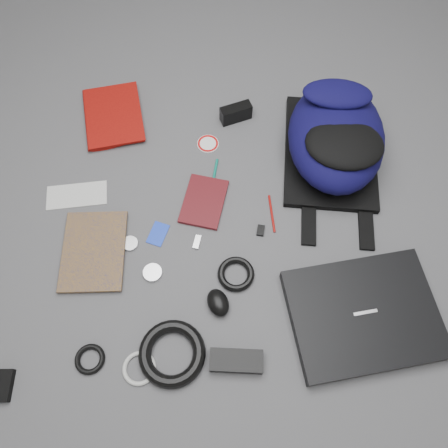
{
  "coord_description": "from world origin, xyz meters",
  "views": [
    {
      "loc": [
        0.01,
        -0.57,
        1.23
      ],
      "look_at": [
        0.0,
        0.0,
        0.02
      ],
      "focal_mm": 35.0,
      "sensor_mm": 36.0,
      "label": 1
    }
  ],
  "objects_px": {
    "textbook_red": "(85,121)",
    "compact_camera": "(236,113)",
    "backpack": "(336,136)",
    "laptop": "(363,314)",
    "dvd_case": "(204,202)",
    "power_brick": "(236,361)",
    "comic_book": "(63,252)",
    "mouse": "(218,303)"
  },
  "relations": [
    {
      "from": "textbook_red",
      "to": "compact_camera",
      "type": "distance_m",
      "value": 0.53
    },
    {
      "from": "backpack",
      "to": "textbook_red",
      "type": "xyz_separation_m",
      "value": [
        -0.84,
        0.12,
        -0.08
      ]
    },
    {
      "from": "laptop",
      "to": "dvd_case",
      "type": "distance_m",
      "value": 0.58
    },
    {
      "from": "laptop",
      "to": "textbook_red",
      "type": "height_order",
      "value": "laptop"
    },
    {
      "from": "compact_camera",
      "to": "dvd_case",
      "type": "bearing_deg",
      "value": -128.16
    },
    {
      "from": "backpack",
      "to": "compact_camera",
      "type": "xyz_separation_m",
      "value": [
        -0.32,
        0.14,
        -0.07
      ]
    },
    {
      "from": "backpack",
      "to": "dvd_case",
      "type": "bearing_deg",
      "value": -151.09
    },
    {
      "from": "textbook_red",
      "to": "dvd_case",
      "type": "relative_size",
      "value": 1.49
    },
    {
      "from": "textbook_red",
      "to": "power_brick",
      "type": "xyz_separation_m",
      "value": [
        0.53,
        -0.8,
        0.0
      ]
    },
    {
      "from": "backpack",
      "to": "compact_camera",
      "type": "relative_size",
      "value": 4.37
    },
    {
      "from": "power_brick",
      "to": "laptop",
      "type": "bearing_deg",
      "value": 21.88
    },
    {
      "from": "comic_book",
      "to": "textbook_red",
      "type": "bearing_deg",
      "value": 88.28
    },
    {
      "from": "backpack",
      "to": "mouse",
      "type": "relative_size",
      "value": 5.69
    },
    {
      "from": "dvd_case",
      "to": "power_brick",
      "type": "bearing_deg",
      "value": -66.26
    },
    {
      "from": "backpack",
      "to": "mouse",
      "type": "distance_m",
      "value": 0.64
    },
    {
      "from": "compact_camera",
      "to": "comic_book",
      "type": "bearing_deg",
      "value": -156.7
    },
    {
      "from": "textbook_red",
      "to": "mouse",
      "type": "bearing_deg",
      "value": -66.26
    },
    {
      "from": "laptop",
      "to": "power_brick",
      "type": "xyz_separation_m",
      "value": [
        -0.35,
        -0.13,
        -0.0
      ]
    },
    {
      "from": "backpack",
      "to": "mouse",
      "type": "xyz_separation_m",
      "value": [
        -0.36,
        -0.52,
        -0.08
      ]
    },
    {
      "from": "textbook_red",
      "to": "comic_book",
      "type": "xyz_separation_m",
      "value": [
        0.01,
        -0.49,
        -0.0
      ]
    },
    {
      "from": "laptop",
      "to": "dvd_case",
      "type": "height_order",
      "value": "laptop"
    },
    {
      "from": "laptop",
      "to": "textbook_red",
      "type": "relative_size",
      "value": 1.54
    },
    {
      "from": "backpack",
      "to": "power_brick",
      "type": "height_order",
      "value": "backpack"
    },
    {
      "from": "dvd_case",
      "to": "compact_camera",
      "type": "relative_size",
      "value": 1.64
    },
    {
      "from": "comic_book",
      "to": "compact_camera",
      "type": "distance_m",
      "value": 0.73
    },
    {
      "from": "laptop",
      "to": "mouse",
      "type": "bearing_deg",
      "value": 165.28
    },
    {
      "from": "backpack",
      "to": "power_brick",
      "type": "distance_m",
      "value": 0.75
    },
    {
      "from": "laptop",
      "to": "comic_book",
      "type": "relative_size",
      "value": 1.57
    },
    {
      "from": "compact_camera",
      "to": "power_brick",
      "type": "xyz_separation_m",
      "value": [
        0.01,
        -0.83,
        -0.01
      ]
    },
    {
      "from": "laptop",
      "to": "comic_book",
      "type": "height_order",
      "value": "laptop"
    },
    {
      "from": "dvd_case",
      "to": "laptop",
      "type": "bearing_deg",
      "value": -26.26
    },
    {
      "from": "backpack",
      "to": "textbook_red",
      "type": "distance_m",
      "value": 0.85
    },
    {
      "from": "laptop",
      "to": "comic_book",
      "type": "xyz_separation_m",
      "value": [
        -0.88,
        0.18,
        -0.01
      ]
    },
    {
      "from": "laptop",
      "to": "compact_camera",
      "type": "distance_m",
      "value": 0.78
    },
    {
      "from": "laptop",
      "to": "textbook_red",
      "type": "distance_m",
      "value": 1.11
    },
    {
      "from": "comic_book",
      "to": "mouse",
      "type": "xyz_separation_m",
      "value": [
        0.47,
        -0.15,
        0.01
      ]
    },
    {
      "from": "backpack",
      "to": "mouse",
      "type": "height_order",
      "value": "backpack"
    },
    {
      "from": "mouse",
      "to": "comic_book",
      "type": "bearing_deg",
      "value": 138.81
    },
    {
      "from": "laptop",
      "to": "power_brick",
      "type": "height_order",
      "value": "laptop"
    },
    {
      "from": "textbook_red",
      "to": "dvd_case",
      "type": "distance_m",
      "value": 0.52
    },
    {
      "from": "compact_camera",
      "to": "power_brick",
      "type": "relative_size",
      "value": 0.76
    },
    {
      "from": "compact_camera",
      "to": "power_brick",
      "type": "bearing_deg",
      "value": -111.31
    }
  ]
}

